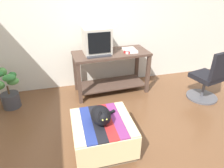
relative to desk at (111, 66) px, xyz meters
name	(u,v)px	position (x,y,z in m)	size (l,w,h in m)	color
ground_plane	(131,157)	(-0.16, -1.60, -0.51)	(14.00, 14.00, 0.00)	brown
back_wall	(96,15)	(-0.16, 0.45, 0.79)	(8.00, 0.10, 2.60)	silver
desk	(111,66)	(0.00, 0.00, 0.00)	(1.33, 0.63, 0.76)	#4C382D
tv_monitor	(97,41)	(-0.24, 0.03, 0.45)	(0.46, 0.40, 0.43)	#BCB7A8
keyboard	(99,56)	(-0.24, -0.14, 0.26)	(0.40, 0.15, 0.02)	#333338
book	(130,50)	(0.33, -0.03, 0.26)	(0.21, 0.28, 0.04)	white
ottoman_with_blanket	(103,135)	(-0.45, -1.36, -0.30)	(0.70, 0.70, 0.41)	#7A664C
cat	(101,115)	(-0.47, -1.38, 0.00)	(0.33, 0.34, 0.25)	black
potted_plant	(8,91)	(-1.72, -0.11, -0.20)	(0.41, 0.39, 0.65)	#3D3D42
office_chair	(209,79)	(1.51, -0.70, -0.12)	(0.52, 0.52, 0.89)	#4C4C51
stapler	(127,52)	(0.25, -0.12, 0.27)	(0.04, 0.11, 0.04)	#A31E1E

